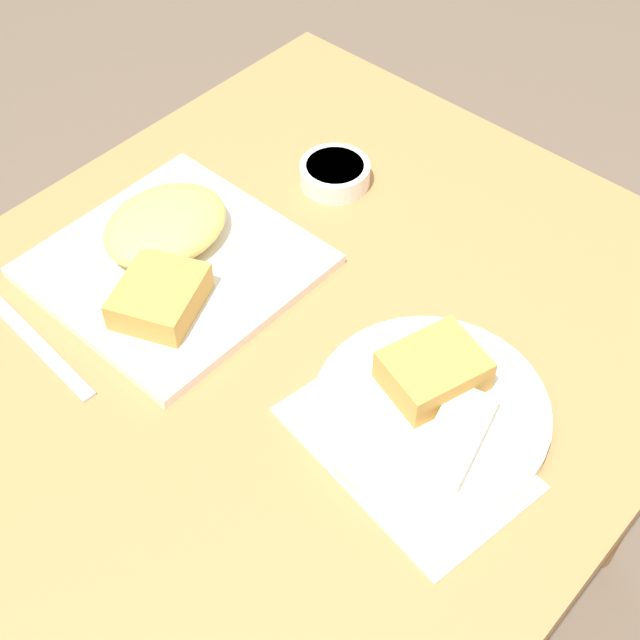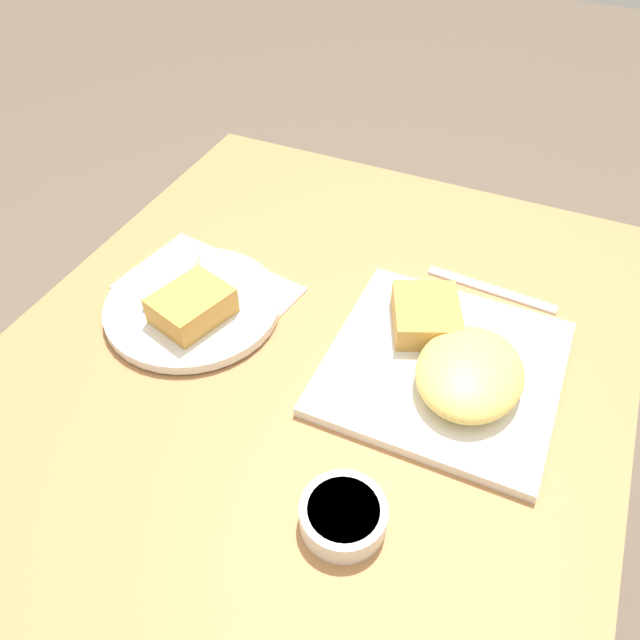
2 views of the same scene
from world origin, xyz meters
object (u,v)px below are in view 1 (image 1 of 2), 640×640
plate_oval_far (433,403)px  sauce_ramekin (335,173)px  butter_knife (40,347)px  plate_square_near (169,254)px

plate_oval_far → sauce_ramekin: plate_oval_far is taller
plate_oval_far → butter_knife: 0.43m
plate_square_near → butter_knife: size_ratio=1.49×
plate_oval_far → plate_square_near: bearing=-83.9°
plate_square_near → butter_knife: bearing=-4.3°
sauce_ramekin → butter_knife: size_ratio=0.48×
plate_oval_far → butter_knife: bearing=-59.6°
plate_square_near → sauce_ramekin: (-0.24, 0.04, -0.01)m
plate_oval_far → butter_knife: plate_oval_far is taller
sauce_ramekin → butter_knife: sauce_ramekin is taller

